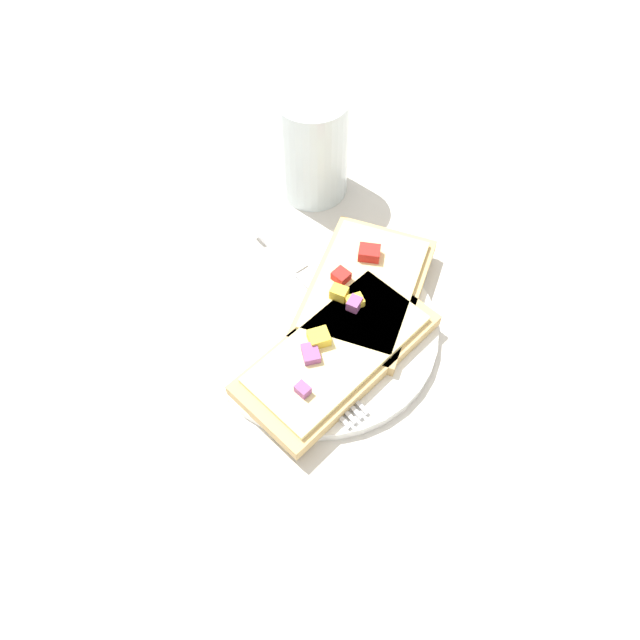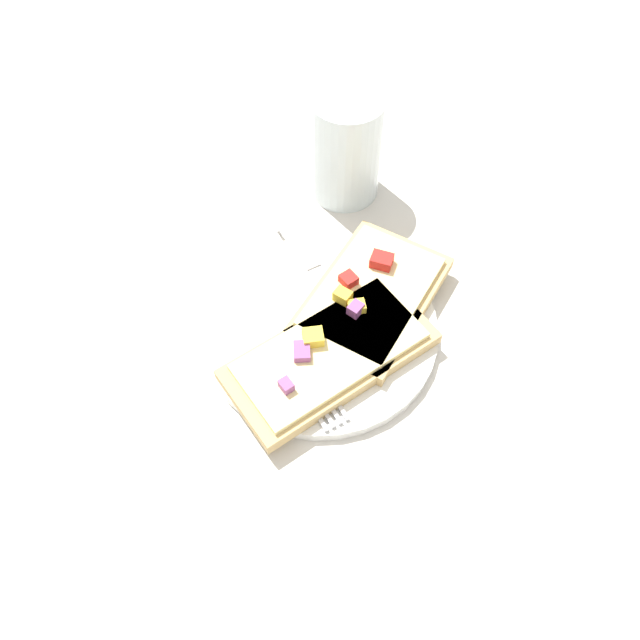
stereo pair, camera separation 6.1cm
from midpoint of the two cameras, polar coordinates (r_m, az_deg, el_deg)
name	(u,v)px [view 2 (the right image)]	position (r m, az deg, el deg)	size (l,w,h in m)	color
ground_plane	(320,332)	(0.63, 2.77, -1.32)	(4.00, 4.00, 0.00)	beige
plate	(320,329)	(0.63, 2.79, -1.03)	(0.24, 0.24, 0.01)	white
fork	(286,343)	(0.61, -0.28, -2.31)	(0.11, 0.21, 0.01)	silver
knife	(318,275)	(0.65, 2.51, 3.97)	(0.11, 0.21, 0.01)	silver
pizza_slice_main	(330,355)	(0.59, 3.86, -3.40)	(0.22, 0.15, 0.03)	tan
pizza_slice_corner	(371,295)	(0.63, 7.48, 2.06)	(0.18, 0.13, 0.03)	tan
crumb_scatter	(299,346)	(0.60, 0.95, -2.64)	(0.10, 0.08, 0.01)	tan
drinking_glass	(346,147)	(0.72, 4.90, 15.30)	(0.08, 0.08, 0.13)	silver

